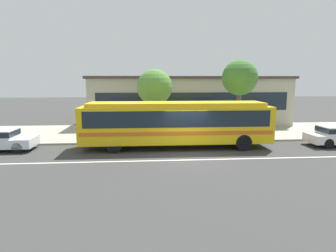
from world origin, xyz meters
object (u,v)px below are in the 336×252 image
Objects in this scene: pedestrian_walking_along_curb at (174,123)px; street_tree_near_stop at (155,87)px; transit_bus at (176,121)px; street_tree_mid_block at (240,78)px; pedestrian_waiting_near_sign at (136,127)px; bus_stop_sign at (245,116)px.

pedestrian_walking_along_curb is 3.05m from street_tree_near_stop.
transit_bus is at bearing -92.92° from pedestrian_walking_along_curb.
pedestrian_walking_along_curb is (0.15, 2.99, -0.54)m from transit_bus.
transit_bus is at bearing -146.42° from street_tree_mid_block.
pedestrian_waiting_near_sign is 2.96m from pedestrian_walking_along_curb.
pedestrian_waiting_near_sign is at bearing -124.39° from street_tree_near_stop.
pedestrian_waiting_near_sign is at bearing 179.72° from bus_stop_sign.
transit_bus is 6.69m from street_tree_mid_block.
bus_stop_sign is at bearing -92.26° from street_tree_mid_block.
street_tree_mid_block is at bearing -4.92° from street_tree_near_stop.
street_tree_mid_block reaches higher than street_tree_near_stop.
street_tree_near_stop is (-1.21, 3.93, 2.03)m from transit_bus.
pedestrian_waiting_near_sign is at bearing 143.85° from transit_bus.
bus_stop_sign is 3.04m from street_tree_mid_block.
street_tree_near_stop reaches higher than pedestrian_waiting_near_sign.
street_tree_mid_block is (6.31, -0.54, 0.67)m from street_tree_near_stop.
street_tree_near_stop is at bearing 107.08° from transit_bus.
street_tree_mid_block is (5.10, 3.39, 2.70)m from transit_bus.
transit_bus is at bearing -159.75° from bus_stop_sign.
pedestrian_waiting_near_sign is 8.51m from street_tree_mid_block.
bus_stop_sign is 6.87m from street_tree_near_stop.
transit_bus is 4.59m from street_tree_near_stop.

